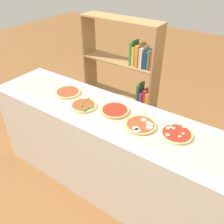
{
  "coord_description": "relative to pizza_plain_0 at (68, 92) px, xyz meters",
  "views": [
    {
      "loc": [
        0.88,
        -1.28,
        1.98
      ],
      "look_at": [
        0.0,
        0.0,
        0.91
      ],
      "focal_mm": 37.65,
      "sensor_mm": 36.0,
      "label": 1
    }
  ],
  "objects": [
    {
      "name": "pizza_mozzarella_3",
      "position": [
        0.79,
        -0.05,
        -0.0
      ],
      "size": [
        0.24,
        0.24,
        0.02
      ],
      "color": "tan",
      "rests_on": "parchment_paper"
    },
    {
      "name": "bookshelf",
      "position": [
        0.16,
        0.83,
        -0.23
      ],
      "size": [
        0.94,
        0.25,
        1.41
      ],
      "color": "#A87A47",
      "rests_on": "ground_plane"
    },
    {
      "name": "ground_plane",
      "position": [
        0.53,
        -0.04,
        -0.9
      ],
      "size": [
        12.0,
        12.0,
        0.0
      ],
      "primitive_type": "plane",
      "color": "brown"
    },
    {
      "name": "pizza_plain_0",
      "position": [
        0.0,
        0.0,
        0.0
      ],
      "size": [
        0.23,
        0.23,
        0.02
      ],
      "color": "#E5C17F",
      "rests_on": "parchment_paper"
    },
    {
      "name": "counter",
      "position": [
        0.53,
        -0.04,
        -0.46
      ],
      "size": [
        2.38,
        0.57,
        0.89
      ],
      "primitive_type": "cube",
      "color": "beige",
      "rests_on": "ground_plane"
    },
    {
      "name": "pizza_spinach_1",
      "position": [
        0.27,
        -0.09,
        -0.0
      ],
      "size": [
        0.23,
        0.23,
        0.02
      ],
      "color": "#E5C17F",
      "rests_on": "parchment_paper"
    },
    {
      "name": "pizza_mushroom_4",
      "position": [
        1.05,
        0.0,
        -0.0
      ],
      "size": [
        0.23,
        0.23,
        0.02
      ],
      "color": "#E5C17F",
      "rests_on": "parchment_paper"
    },
    {
      "name": "parchment_paper",
      "position": [
        0.53,
        -0.04,
        -0.01
      ],
      "size": [
        2.16,
        0.38,
        0.0
      ],
      "primitive_type": "cube",
      "color": "beige",
      "rests_on": "counter"
    },
    {
      "name": "pizza_plain_2",
      "position": [
        0.53,
        -0.0,
        0.0
      ],
      "size": [
        0.23,
        0.23,
        0.02
      ],
      "color": "tan",
      "rests_on": "parchment_paper"
    }
  ]
}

